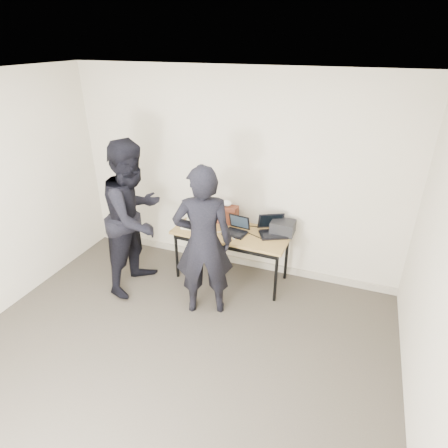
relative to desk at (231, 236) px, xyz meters
The scene contains 13 objects.
room 1.98m from the desk, 93.29° to the right, with size 4.60×4.60×2.80m.
desk is the anchor object (origin of this frame).
laptop_beige 0.54m from the desk, behind, with size 0.31×0.31×0.23m.
laptop_center 0.13m from the desk, ahead, with size 0.31×0.30×0.22m.
laptop_right 0.54m from the desk, 15.11° to the left, with size 0.44×0.44×0.25m.
leather_satchel 0.34m from the desk, 128.23° to the left, with size 0.36×0.18×0.25m.
tissue 0.44m from the desk, 122.82° to the left, with size 0.13×0.10×0.08m, color white.
equipment_box 0.67m from the desk, 16.93° to the left, with size 0.30×0.25×0.17m, color black.
power_brick 0.29m from the desk, 142.56° to the right, with size 0.08×0.05×0.03m, color black.
cables 0.08m from the desk, ahead, with size 1.15×0.44×0.01m.
person_typist 0.76m from the desk, 96.61° to the right, with size 0.67×0.44×1.83m, color black.
person_observer 1.25m from the desk, 154.86° to the right, with size 0.95×0.74×1.96m, color black.
baseboard 0.73m from the desk, 105.81° to the left, with size 4.50×0.03×0.10m, color #A69C89.
Camera 1 is at (1.52, -2.19, 3.00)m, focal length 30.00 mm.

